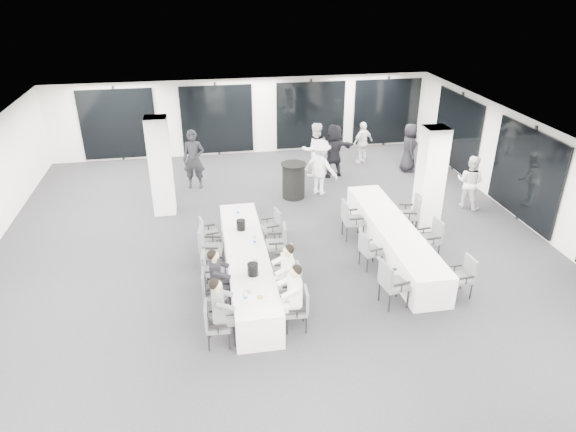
# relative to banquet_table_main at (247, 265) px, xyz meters

# --- Properties ---
(room) EXTENTS (14.04, 16.04, 2.84)m
(room) POSITION_rel_banquet_table_main_xyz_m (1.71, 1.88, 1.01)
(room) COLOR #26262B
(room) RESTS_ON ground
(column_left) EXTENTS (0.60, 0.60, 2.80)m
(column_left) POSITION_rel_banquet_table_main_xyz_m (-1.97, 3.96, 1.02)
(column_left) COLOR white
(column_left) RESTS_ON floor
(column_right) EXTENTS (0.60, 0.60, 2.80)m
(column_right) POSITION_rel_banquet_table_main_xyz_m (5.03, 1.76, 1.02)
(column_right) COLOR white
(column_right) RESTS_ON floor
(banquet_table_main) EXTENTS (0.90, 5.00, 0.75)m
(banquet_table_main) POSITION_rel_banquet_table_main_xyz_m (0.00, 0.00, 0.00)
(banquet_table_main) COLOR silver
(banquet_table_main) RESTS_ON floor
(banquet_table_side) EXTENTS (0.90, 5.00, 0.75)m
(banquet_table_side) POSITION_rel_banquet_table_main_xyz_m (3.66, 0.61, 0.00)
(banquet_table_side) COLOR silver
(banquet_table_side) RESTS_ON floor
(cocktail_table) EXTENTS (0.79, 0.79, 1.09)m
(cocktail_table) POSITION_rel_banquet_table_main_xyz_m (1.87, 4.35, 0.18)
(cocktail_table) COLOR black
(cocktail_table) RESTS_ON floor
(chair_main_left_near) EXTENTS (0.47, 0.52, 0.90)m
(chair_main_left_near) POSITION_rel_banquet_table_main_xyz_m (-0.83, -2.12, 0.14)
(chair_main_left_near) COLOR #57595F
(chair_main_left_near) RESTS_ON floor
(chair_main_left_second) EXTENTS (0.51, 0.56, 0.95)m
(chair_main_left_second) POSITION_rel_banquet_table_main_xyz_m (-0.83, -1.07, 0.17)
(chair_main_left_second) COLOR #57595F
(chair_main_left_second) RESTS_ON floor
(chair_main_left_mid) EXTENTS (0.51, 0.55, 0.91)m
(chair_main_left_mid) POSITION_rel_banquet_table_main_xyz_m (-0.83, -0.27, 0.15)
(chair_main_left_mid) COLOR #57595F
(chair_main_left_mid) RESTS_ON floor
(chair_main_left_fourth) EXTENTS (0.59, 0.64, 1.03)m
(chair_main_left_fourth) POSITION_rel_banquet_table_main_xyz_m (-0.84, 0.66, 0.21)
(chair_main_left_fourth) COLOR #57595F
(chair_main_left_fourth) RESTS_ON floor
(chair_main_left_far) EXTENTS (0.52, 0.55, 0.89)m
(chair_main_left_far) POSITION_rel_banquet_table_main_xyz_m (-0.83, 1.47, 0.13)
(chair_main_left_far) COLOR #57595F
(chair_main_left_far) RESTS_ON floor
(chair_main_right_near) EXTENTS (0.47, 0.52, 0.88)m
(chair_main_right_near) POSITION_rel_banquet_table_main_xyz_m (0.83, -1.91, 0.13)
(chair_main_right_near) COLOR #57595F
(chair_main_right_near) RESTS_ON floor
(chair_main_right_second) EXTENTS (0.48, 0.54, 0.94)m
(chair_main_right_second) POSITION_rel_banquet_table_main_xyz_m (0.83, -1.12, 0.16)
(chair_main_right_second) COLOR #57595F
(chair_main_right_second) RESTS_ON floor
(chair_main_right_mid) EXTENTS (0.53, 0.56, 0.90)m
(chair_main_right_mid) POSITION_rel_banquet_table_main_xyz_m (0.83, -0.27, 0.14)
(chair_main_right_mid) COLOR #57595F
(chair_main_right_mid) RESTS_ON floor
(chair_main_right_fourth) EXTENTS (0.52, 0.57, 0.95)m
(chair_main_right_fourth) POSITION_rel_banquet_table_main_xyz_m (0.83, 0.66, 0.17)
(chair_main_right_fourth) COLOR #57595F
(chair_main_right_fourth) RESTS_ON floor
(chair_main_right_far) EXTENTS (0.52, 0.56, 0.89)m
(chair_main_right_far) POSITION_rel_banquet_table_main_xyz_m (0.83, 1.61, 0.13)
(chair_main_right_far) COLOR #57595F
(chair_main_right_far) RESTS_ON floor
(chair_side_left_near) EXTENTS (0.60, 0.64, 1.02)m
(chair_side_left_near) POSITION_rel_banquet_table_main_xyz_m (2.83, -1.50, 0.21)
(chair_side_left_near) COLOR #57595F
(chair_side_left_near) RESTS_ON floor
(chair_side_left_mid) EXTENTS (0.53, 0.56, 0.89)m
(chair_side_left_mid) POSITION_rel_banquet_table_main_xyz_m (2.84, 0.01, 0.13)
(chair_side_left_mid) COLOR #57595F
(chair_side_left_mid) RESTS_ON floor
(chair_side_left_far) EXTENTS (0.53, 0.59, 1.03)m
(chair_side_left_far) POSITION_rel_banquet_table_main_xyz_m (2.82, 1.51, 0.22)
(chair_side_left_far) COLOR #57595F
(chair_side_left_far) RESTS_ON floor
(chair_side_right_near) EXTENTS (0.48, 0.53, 0.91)m
(chair_side_right_near) POSITION_rel_banquet_table_main_xyz_m (4.49, -1.41, 0.14)
(chair_side_right_near) COLOR #57595F
(chair_side_right_near) RESTS_ON floor
(chair_side_right_mid) EXTENTS (0.53, 0.58, 0.98)m
(chair_side_right_mid) POSITION_rel_banquet_table_main_xyz_m (4.50, 0.25, 0.19)
(chair_side_right_mid) COLOR #57595F
(chair_side_right_mid) RESTS_ON floor
(chair_side_right_far) EXTENTS (0.62, 0.65, 1.03)m
(chair_side_right_far) POSITION_rel_banquet_table_main_xyz_m (4.50, 1.57, 0.21)
(chair_side_right_far) COLOR #57595F
(chair_side_right_far) RESTS_ON floor
(seated_guest_a) EXTENTS (0.50, 0.38, 1.44)m
(seated_guest_a) POSITION_rel_banquet_table_main_xyz_m (-0.67, -2.12, 0.44)
(seated_guest_a) COLOR #5C5F64
(seated_guest_a) RESTS_ON floor
(seated_guest_b) EXTENTS (0.50, 0.38, 1.44)m
(seated_guest_b) POSITION_rel_banquet_table_main_xyz_m (-0.67, -1.07, 0.44)
(seated_guest_b) COLOR black
(seated_guest_b) RESTS_ON floor
(seated_guest_c) EXTENTS (0.50, 0.38, 1.44)m
(seated_guest_c) POSITION_rel_banquet_table_main_xyz_m (0.67, -1.90, 0.44)
(seated_guest_c) COLOR white
(seated_guest_c) RESTS_ON floor
(seated_guest_d) EXTENTS (0.50, 0.38, 1.44)m
(seated_guest_d) POSITION_rel_banquet_table_main_xyz_m (0.67, -1.12, 0.44)
(seated_guest_d) COLOR white
(seated_guest_d) RESTS_ON floor
(standing_guest_b) EXTENTS (1.02, 0.65, 2.08)m
(standing_guest_b) POSITION_rel_banquet_table_main_xyz_m (2.90, 5.99, 0.66)
(standing_guest_b) COLOR white
(standing_guest_b) RESTS_ON floor
(standing_guest_c) EXTENTS (1.40, 1.30, 1.97)m
(standing_guest_c) POSITION_rel_banquet_table_main_xyz_m (2.73, 4.50, 0.61)
(standing_guest_c) COLOR white
(standing_guest_c) RESTS_ON floor
(standing_guest_d) EXTENTS (1.15, 0.95, 1.71)m
(standing_guest_d) POSITION_rel_banquet_table_main_xyz_m (4.86, 6.95, 0.48)
(standing_guest_d) COLOR white
(standing_guest_d) RESTS_ON floor
(standing_guest_e) EXTENTS (0.74, 1.01, 1.88)m
(standing_guest_e) POSITION_rel_banquet_table_main_xyz_m (6.18, 5.92, 0.57)
(standing_guest_e) COLOR black
(standing_guest_e) RESTS_ON floor
(standing_guest_f) EXTENTS (1.97, 1.08, 2.03)m
(standing_guest_f) POSITION_rel_banquet_table_main_xyz_m (3.50, 5.87, 0.64)
(standing_guest_f) COLOR black
(standing_guest_f) RESTS_ON floor
(standing_guest_g) EXTENTS (0.87, 0.74, 2.14)m
(standing_guest_g) POSITION_rel_banquet_table_main_xyz_m (-1.08, 5.65, 0.69)
(standing_guest_g) COLOR black
(standing_guest_g) RESTS_ON floor
(standing_guest_h) EXTENTS (0.97, 1.00, 1.79)m
(standing_guest_h) POSITION_rel_banquet_table_main_xyz_m (6.78, 2.76, 0.52)
(standing_guest_h) COLOR white
(standing_guest_h) RESTS_ON floor
(ice_bucket_near) EXTENTS (0.23, 0.23, 0.26)m
(ice_bucket_near) POSITION_rel_banquet_table_main_xyz_m (0.03, -1.02, 0.50)
(ice_bucket_near) COLOR black
(ice_bucket_near) RESTS_ON banquet_table_main
(ice_bucket_far) EXTENTS (0.22, 0.22, 0.25)m
(ice_bucket_far) POSITION_rel_banquet_table_main_xyz_m (-0.03, 1.02, 0.50)
(ice_bucket_far) COLOR black
(ice_bucket_far) RESTS_ON banquet_table_main
(water_bottle_a) EXTENTS (0.06, 0.06, 0.20)m
(water_bottle_a) POSITION_rel_banquet_table_main_xyz_m (-0.21, -1.88, 0.48)
(water_bottle_a) COLOR silver
(water_bottle_a) RESTS_ON banquet_table_main
(water_bottle_b) EXTENTS (0.07, 0.07, 0.22)m
(water_bottle_b) POSITION_rel_banquet_table_main_xyz_m (0.21, 0.22, 0.48)
(water_bottle_b) COLOR silver
(water_bottle_b) RESTS_ON banquet_table_main
(water_bottle_c) EXTENTS (0.06, 0.06, 0.20)m
(water_bottle_c) POSITION_rel_banquet_table_main_xyz_m (-0.03, 1.83, 0.48)
(water_bottle_c) COLOR silver
(water_bottle_c) RESTS_ON banquet_table_main
(plate_a) EXTENTS (0.22, 0.22, 0.03)m
(plate_a) POSITION_rel_banquet_table_main_xyz_m (-0.13, -1.64, 0.39)
(plate_a) COLOR white
(plate_a) RESTS_ON banquet_table_main
(plate_b) EXTENTS (0.22, 0.22, 0.03)m
(plate_b) POSITION_rel_banquet_table_main_xyz_m (0.07, -1.84, 0.39)
(plate_b) COLOR white
(plate_b) RESTS_ON banquet_table_main
(plate_c) EXTENTS (0.18, 0.18, 0.03)m
(plate_c) POSITION_rel_banquet_table_main_xyz_m (0.14, -0.52, 0.39)
(plate_c) COLOR white
(plate_c) RESTS_ON banquet_table_main
(wine_glass) EXTENTS (0.07, 0.07, 0.19)m
(wine_glass) POSITION_rel_banquet_table_main_xyz_m (0.18, -1.99, 0.51)
(wine_glass) COLOR silver
(wine_glass) RESTS_ON banquet_table_main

